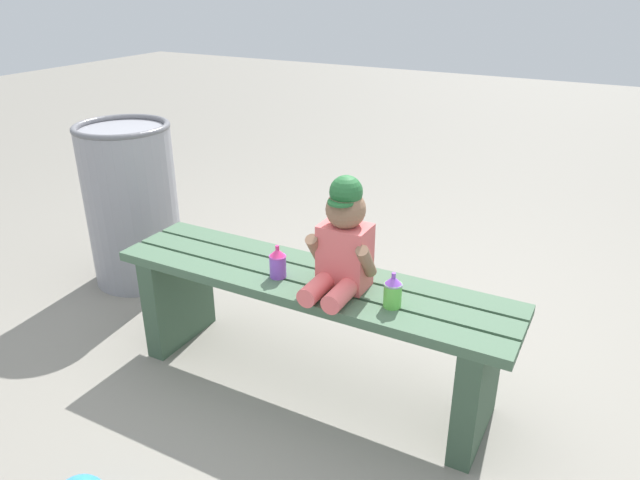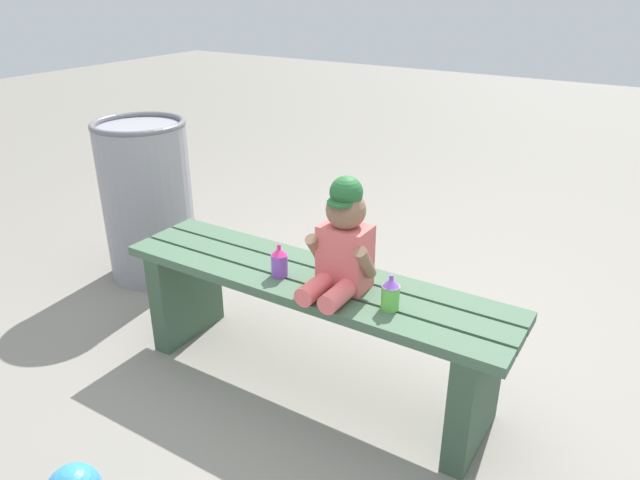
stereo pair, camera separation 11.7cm
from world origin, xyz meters
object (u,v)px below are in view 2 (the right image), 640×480
park_bench (311,312)px  sippy_cup_left (279,261)px  trash_bin (148,200)px  sippy_cup_right (391,293)px  child_figure (343,242)px

park_bench → sippy_cup_left: bearing=-150.7°
sippy_cup_left → trash_bin: size_ratio=0.15×
sippy_cup_left → sippy_cup_right: (0.44, 0.00, 0.00)m
park_bench → sippy_cup_left: (-0.10, -0.06, 0.21)m
sippy_cup_right → park_bench: bearing=170.8°
sippy_cup_right → child_figure: bearing=169.7°
sippy_cup_left → trash_bin: trash_bin is taller
child_figure → sippy_cup_left: 0.27m
trash_bin → sippy_cup_right: bearing=-14.4°
trash_bin → sippy_cup_left: bearing=-19.8°
park_bench → child_figure: 0.36m
sippy_cup_left → sippy_cup_right: 0.44m
sippy_cup_right → trash_bin: trash_bin is taller
child_figure → trash_bin: 1.42m
sippy_cup_left → trash_bin: bearing=160.2°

